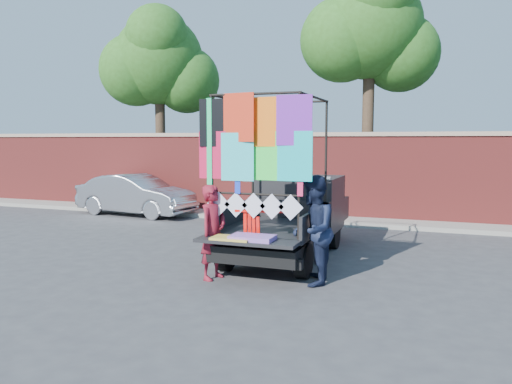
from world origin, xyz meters
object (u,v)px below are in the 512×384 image
(pickup_truck, at_px, (294,215))
(man, at_px, (313,230))
(sedan, at_px, (136,195))
(woman, at_px, (213,232))

(pickup_truck, bearing_deg, man, -66.90)
(pickup_truck, bearing_deg, sedan, 152.03)
(woman, distance_m, man, 1.70)
(pickup_truck, distance_m, sedan, 6.96)
(pickup_truck, height_order, woman, pickup_truck)
(sedan, bearing_deg, pickup_truck, -111.38)
(sedan, relative_size, man, 2.17)
(sedan, distance_m, woman, 7.95)
(sedan, bearing_deg, man, -121.22)
(pickup_truck, bearing_deg, woman, -105.82)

